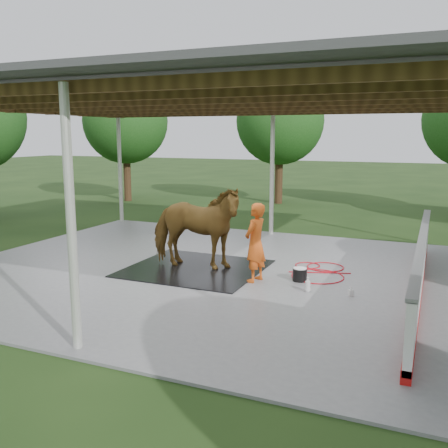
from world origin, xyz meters
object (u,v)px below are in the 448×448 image
at_px(handler, 255,243).
at_px(wash_bucket, 300,274).
at_px(horse, 195,227).
at_px(dasher_board, 420,268).

distance_m(handler, wash_bucket, 1.21).
bearing_deg(wash_bucket, handler, -156.01).
bearing_deg(wash_bucket, horse, -179.87).
distance_m(dasher_board, horse, 4.97).
bearing_deg(horse, dasher_board, -94.34).
distance_m(horse, handler, 1.69).
relative_size(horse, handler, 1.36).
bearing_deg(horse, wash_bucket, -94.64).
relative_size(dasher_board, horse, 3.44).
relative_size(dasher_board, wash_bucket, 25.74).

